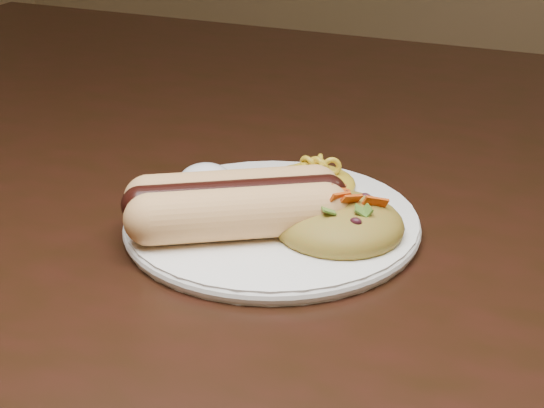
% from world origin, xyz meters
% --- Properties ---
extents(table, '(1.60, 0.90, 0.75)m').
position_xyz_m(table, '(0.00, 0.00, 0.66)').
color(table, black).
rests_on(table, floor).
extents(plate, '(0.25, 0.25, 0.01)m').
position_xyz_m(plate, '(-0.05, -0.17, 0.76)').
color(plate, white).
rests_on(plate, table).
extents(hotdog, '(0.13, 0.13, 0.04)m').
position_xyz_m(hotdog, '(-0.07, -0.19, 0.78)').
color(hotdog, tan).
rests_on(hotdog, plate).
extents(mac_and_cheese, '(0.08, 0.07, 0.03)m').
position_xyz_m(mac_and_cheese, '(-0.04, -0.10, 0.78)').
color(mac_and_cheese, yellow).
rests_on(mac_and_cheese, plate).
extents(sour_cream, '(0.05, 0.05, 0.03)m').
position_xyz_m(sour_cream, '(-0.12, -0.14, 0.77)').
color(sour_cream, white).
rests_on(sour_cream, plate).
extents(taco_salad, '(0.10, 0.09, 0.04)m').
position_xyz_m(taco_salad, '(0.00, -0.17, 0.78)').
color(taco_salad, '#B54817').
rests_on(taco_salad, plate).
extents(fork, '(0.04, 0.12, 0.00)m').
position_xyz_m(fork, '(-0.08, -0.17, 0.75)').
color(fork, white).
rests_on(fork, table).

